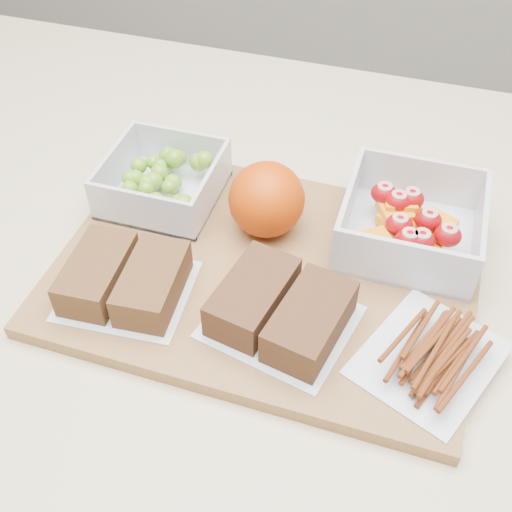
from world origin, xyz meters
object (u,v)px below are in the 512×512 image
object	(u,v)px
cutting_board	(265,273)
sandwich_bag_left	(125,279)
sandwich_bag_center	(281,310)
grape_container	(165,181)
fruit_container	(410,225)
orange	(267,200)
pretzel_bag	(431,350)

from	to	relation	value
cutting_board	sandwich_bag_left	distance (m)	0.14
cutting_board	sandwich_bag_center	world-z (taller)	sandwich_bag_center
grape_container	sandwich_bag_center	size ratio (longest dim) A/B	0.81
fruit_container	sandwich_bag_left	size ratio (longest dim) A/B	1.08
fruit_container	sandwich_bag_center	world-z (taller)	fruit_container
fruit_container	orange	world-z (taller)	orange
sandwich_bag_left	grape_container	bearing A→B (deg)	97.78
orange	pretzel_bag	bearing A→B (deg)	-33.03
grape_container	fruit_container	xyz separation A→B (m)	(0.27, 0.01, 0.00)
grape_container	orange	distance (m)	0.13
grape_container	fruit_container	world-z (taller)	fruit_container
fruit_container	pretzel_bag	xyz separation A→B (m)	(0.04, -0.15, -0.01)
orange	sandwich_bag_left	size ratio (longest dim) A/B	0.62
grape_container	sandwich_bag_left	distance (m)	0.15
sandwich_bag_left	pretzel_bag	distance (m)	0.29
grape_container	fruit_container	distance (m)	0.27
grape_container	fruit_container	bearing A→B (deg)	1.44
orange	pretzel_bag	xyz separation A→B (m)	(0.19, -0.12, -0.03)
sandwich_bag_center	sandwich_bag_left	bearing A→B (deg)	-177.35
cutting_board	orange	distance (m)	0.08
sandwich_bag_center	orange	bearing A→B (deg)	112.48
grape_container	pretzel_bag	xyz separation A→B (m)	(0.31, -0.14, -0.01)
cutting_board	pretzel_bag	world-z (taller)	pretzel_bag
grape_container	sandwich_bag_left	size ratio (longest dim) A/B	0.94
fruit_container	grape_container	bearing A→B (deg)	-178.56
sandwich_bag_left	fruit_container	bearing A→B (deg)	31.21
cutting_board	pretzel_bag	xyz separation A→B (m)	(0.17, -0.06, 0.02)
cutting_board	pretzel_bag	size ratio (longest dim) A/B	2.64
cutting_board	fruit_container	world-z (taller)	fruit_container
cutting_board	fruit_container	size ratio (longest dim) A/B	3.01
sandwich_bag_left	sandwich_bag_center	distance (m)	0.15
fruit_container	sandwich_bag_left	world-z (taller)	fruit_container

